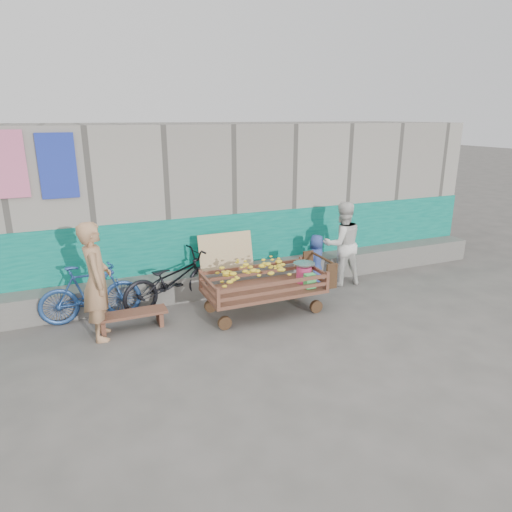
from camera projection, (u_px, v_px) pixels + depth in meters
name	position (u px, v px, depth m)	size (l,w,h in m)	color
ground	(260.00, 352.00, 6.34)	(80.00, 80.00, 0.00)	#4F4D48
building_wall	(182.00, 200.00, 9.47)	(12.00, 3.50, 3.00)	gray
banana_cart	(262.00, 278.00, 7.42)	(2.11, 0.96, 0.90)	brown
bench	(132.00, 317.00, 6.98)	(1.07, 0.32, 0.27)	brown
vendor_man	(97.00, 281.00, 6.52)	(0.64, 0.42, 1.75)	tan
woman	(342.00, 244.00, 8.69)	(0.79, 0.61, 1.62)	silver
child	(316.00, 260.00, 8.78)	(0.48, 0.31, 0.98)	#2F458F
bicycle_dark	(172.00, 280.00, 7.73)	(0.63, 1.82, 0.95)	black
bicycle_blue	(91.00, 293.00, 7.19)	(0.44, 1.56, 0.94)	#264B8D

